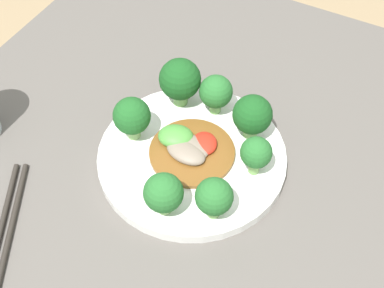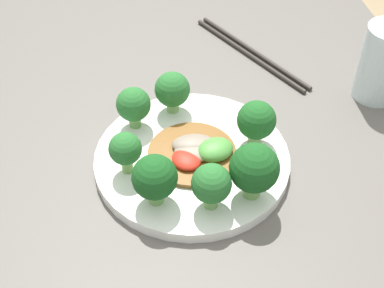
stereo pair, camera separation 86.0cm
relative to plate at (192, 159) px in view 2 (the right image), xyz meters
name	(u,v)px [view 2 (the right image)]	position (x,y,z in m)	size (l,w,h in m)	color
table	(203,282)	(-0.05, 0.03, -0.37)	(0.88, 0.70, 0.73)	#5B5651
plate	(192,159)	(0.00, 0.00, 0.00)	(0.25, 0.25, 0.02)	white
broccoli_west	(172,90)	(-0.09, -0.01, 0.04)	(0.05, 0.05, 0.06)	#89B76B
broccoli_southeast	(155,178)	(0.07, -0.05, 0.05)	(0.05, 0.05, 0.07)	#70A356
broccoli_south	(125,150)	(0.01, -0.08, 0.04)	(0.04, 0.04, 0.06)	#7AAD5B
broccoli_north	(256,121)	(-0.01, 0.08, 0.05)	(0.05, 0.05, 0.06)	#89B76B
broccoli_southwest	(133,105)	(-0.07, -0.07, 0.04)	(0.05, 0.05, 0.06)	#70A356
broccoli_northeast	(254,169)	(0.07, 0.06, 0.05)	(0.06, 0.06, 0.07)	#70A356
broccoli_east	(211,184)	(0.08, 0.01, 0.04)	(0.05, 0.05, 0.06)	#70A356
stirfry_center	(197,152)	(0.00, 0.01, 0.02)	(0.11, 0.11, 0.02)	brown
drinking_glass	(382,63)	(-0.09, 0.29, 0.05)	(0.07, 0.07, 0.11)	silver
chopsticks	(251,53)	(-0.22, 0.13, 0.00)	(0.23, 0.14, 0.01)	#2D2823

